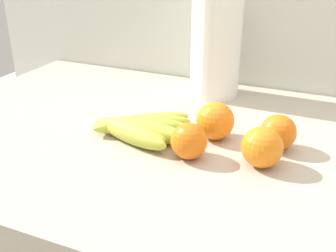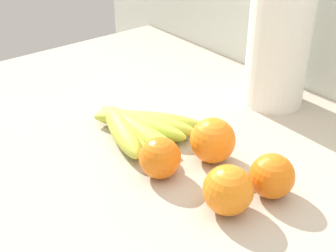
{
  "view_description": "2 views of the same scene",
  "coord_description": "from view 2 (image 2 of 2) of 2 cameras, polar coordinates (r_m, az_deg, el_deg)",
  "views": [
    {
      "loc": [
        0.05,
        -0.72,
        1.25
      ],
      "look_at": [
        -0.24,
        -0.05,
        0.92
      ],
      "focal_mm": 43.96,
      "sensor_mm": 36.0,
      "label": 1
    },
    {
      "loc": [
        0.3,
        -0.46,
        1.33
      ],
      "look_at": [
        -0.25,
        -0.02,
        0.92
      ],
      "focal_mm": 49.47,
      "sensor_mm": 36.0,
      "label": 2
    }
  ],
  "objects": [
    {
      "name": "orange_back_left",
      "position": [
        0.75,
        -1.0,
        -3.93
      ],
      "size": [
        0.07,
        0.07,
        0.07
      ],
      "primitive_type": "sphere",
      "color": "orange",
      "rests_on": "counter"
    },
    {
      "name": "paper_towel_roll",
      "position": [
        0.97,
        13.53,
        10.4
      ],
      "size": [
        0.13,
        0.13,
        0.31
      ],
      "color": "white",
      "rests_on": "counter"
    },
    {
      "name": "banana_bunch",
      "position": [
        0.86,
        -3.94,
        -0.1
      ],
      "size": [
        0.22,
        0.19,
        0.04
      ],
      "color": "gold",
      "rests_on": "counter"
    },
    {
      "name": "orange_far_right",
      "position": [
        0.68,
        7.41,
        -7.83
      ],
      "size": [
        0.07,
        0.07,
        0.07
      ],
      "primitive_type": "sphere",
      "color": "orange",
      "rests_on": "counter"
    },
    {
      "name": "orange_right",
      "position": [
        0.72,
        12.69,
        -6.03
      ],
      "size": [
        0.07,
        0.07,
        0.07
      ],
      "primitive_type": "sphere",
      "color": "orange",
      "rests_on": "counter"
    },
    {
      "name": "orange_back_right",
      "position": [
        0.79,
        5.53,
        -1.77
      ],
      "size": [
        0.08,
        0.08,
        0.08
      ],
      "primitive_type": "sphere",
      "color": "orange",
      "rests_on": "counter"
    }
  ]
}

